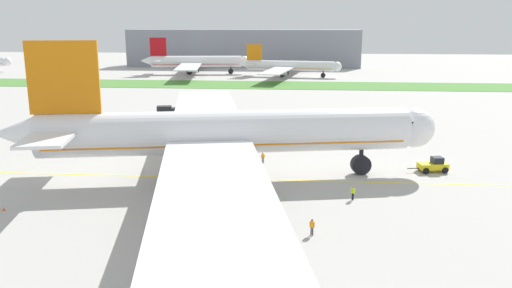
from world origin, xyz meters
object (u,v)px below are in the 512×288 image
object	(u,v)px
service_truck_baggage_loader	(167,111)
traffic_cone_port_wing	(3,208)
ground_crew_wingwalker_port	(353,192)
ground_crew_wingwalker_starboard	(263,157)
airliner_foreground	(221,133)
parked_airliner_far_centre	(195,62)
parked_airliner_far_right	(288,66)
ground_crew_marshaller_front	(312,225)
pushback_tug	(433,165)

from	to	relation	value
service_truck_baggage_loader	traffic_cone_port_wing	bearing A→B (deg)	-93.46
ground_crew_wingwalker_port	ground_crew_wingwalker_starboard	distance (m)	20.44
airliner_foreground	ground_crew_wingwalker_port	distance (m)	19.88
traffic_cone_port_wing	airliner_foreground	bearing A→B (deg)	32.33
ground_crew_wingwalker_starboard	parked_airliner_far_centre	bearing A→B (deg)	105.71
parked_airliner_far_centre	ground_crew_wingwalker_port	bearing A→B (deg)	-71.68
ground_crew_wingwalker_starboard	parked_airliner_far_right	xyz separation A→B (m)	(0.32, 132.34, 3.37)
ground_crew_wingwalker_starboard	parked_airliner_far_right	distance (m)	132.39
ground_crew_marshaller_front	parked_airliner_far_centre	size ratio (longest dim) A/B	0.02
ground_crew_wingwalker_port	parked_airliner_far_right	bearing A→B (deg)	94.65
ground_crew_marshaller_front	parked_airliner_far_right	size ratio (longest dim) A/B	0.03
airliner_foreground	parked_airliner_far_centre	bearing A→B (deg)	102.93
ground_crew_wingwalker_port	ground_crew_marshaller_front	bearing A→B (deg)	-114.59
pushback_tug	ground_crew_wingwalker_port	xyz separation A→B (m)	(-12.98, -13.63, 0.05)
pushback_tug	ground_crew_wingwalker_port	distance (m)	18.82
airliner_foreground	ground_crew_wingwalker_port	size ratio (longest dim) A/B	55.85
ground_crew_marshaller_front	parked_airliner_far_right	world-z (taller)	parked_airliner_far_right
ground_crew_wingwalker_port	parked_airliner_far_right	world-z (taller)	parked_airliner_far_right
parked_airliner_far_centre	traffic_cone_port_wing	bearing A→B (deg)	-86.23
airliner_foreground	ground_crew_wingwalker_starboard	world-z (taller)	airliner_foreground
pushback_tug	service_truck_baggage_loader	size ratio (longest dim) A/B	1.26
airliner_foreground	service_truck_baggage_loader	bearing A→B (deg)	113.30
pushback_tug	traffic_cone_port_wing	world-z (taller)	pushback_tug
airliner_foreground	ground_crew_wingwalker_port	bearing A→B (deg)	-22.94
pushback_tug	ground_crew_marshaller_front	bearing A→B (deg)	-126.00
ground_crew_wingwalker_starboard	service_truck_baggage_loader	distance (m)	44.72
ground_crew_wingwalker_port	parked_airliner_far_centre	size ratio (longest dim) A/B	0.02
parked_airliner_far_centre	ground_crew_wingwalker_starboard	bearing A→B (deg)	-74.29
ground_crew_wingwalker_starboard	parked_airliner_far_centre	world-z (taller)	parked_airliner_far_centre
airliner_foreground	pushback_tug	world-z (taller)	airliner_foreground
service_truck_baggage_loader	parked_airliner_far_right	xyz separation A→B (m)	(25.30, 95.25, 2.86)
pushback_tug	ground_crew_wingwalker_starboard	size ratio (longest dim) A/B	3.68
traffic_cone_port_wing	parked_airliner_far_right	size ratio (longest dim) A/B	0.01
ground_crew_wingwalker_port	parked_airliner_far_right	distance (m)	149.13
ground_crew_wingwalker_starboard	parked_airliner_far_right	size ratio (longest dim) A/B	0.02
pushback_tug	service_truck_baggage_loader	bearing A→B (deg)	141.73
ground_crew_marshaller_front	parked_airliner_far_centre	xyz separation A→B (m)	(-46.61, 167.96, 4.11)
pushback_tug	ground_crew_marshaller_front	xyz separation A→B (m)	(-18.21, -25.06, 0.06)
airliner_foreground	ground_crew_wingwalker_port	world-z (taller)	airliner_foreground
ground_crew_wingwalker_starboard	parked_airliner_far_right	bearing A→B (deg)	89.86
pushback_tug	ground_crew_marshaller_front	distance (m)	30.97
airliner_foreground	traffic_cone_port_wing	xyz separation A→B (m)	(-23.43, -14.83, -6.24)
ground_crew_wingwalker_starboard	traffic_cone_port_wing	world-z (taller)	ground_crew_wingwalker_starboard
parked_airliner_far_centre	airliner_foreground	bearing A→B (deg)	-77.07
pushback_tug	ground_crew_wingwalker_starboard	xyz separation A→B (m)	(-25.37, 2.63, -0.01)
parked_airliner_far_centre	pushback_tug	bearing A→B (deg)	-65.60
pushback_tug	parked_airliner_far_centre	size ratio (longest dim) A/B	0.08
ground_crew_marshaller_front	ground_crew_wingwalker_starboard	size ratio (longest dim) A/B	1.07
airliner_foreground	ground_crew_wingwalker_starboard	bearing A→B (deg)	59.39
service_truck_baggage_loader	pushback_tug	bearing A→B (deg)	-38.27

